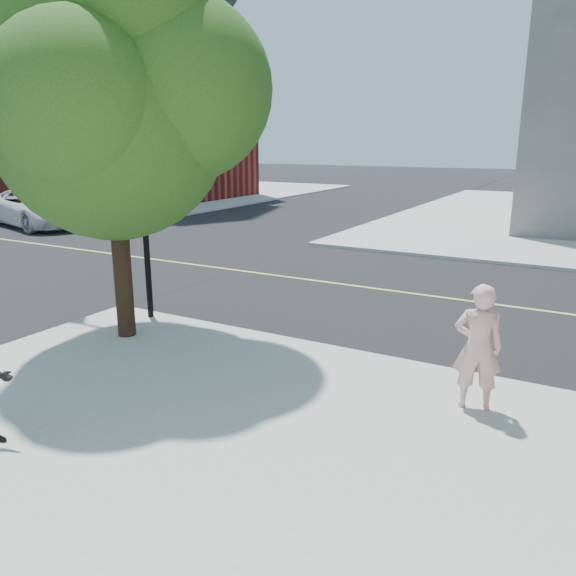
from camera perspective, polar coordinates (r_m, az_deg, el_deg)
The scene contains 9 objects.
ground at distance 12.40m, azimuth -13.20°, elevation -2.85°, with size 140.00×140.00×0.00m, color black.
road_ew at distance 15.87m, azimuth -2.24°, elevation 1.39°, with size 140.00×9.00×0.01m, color black.
sidewalk_nw at distance 43.46m, azimuth -16.71°, elevation 9.35°, with size 26.00×25.00×0.12m, color #ADADAA.
church at distance 38.89m, azimuth -18.14°, elevation 19.23°, with size 15.20×12.00×14.40m.
office_block at distance 50.76m, azimuth -24.64°, elevation 19.64°, with size 12.00×14.08×18.00m.
man_on_phone at distance 7.97m, azimuth 18.60°, elevation -5.67°, with size 0.63×0.42×1.74m, color beige.
street_tree at distance 10.43m, azimuth -17.11°, elevation 18.19°, with size 5.00×4.55×6.64m.
signal_pole at distance 13.01m, azimuth -21.34°, elevation 13.13°, with size 3.69×0.42×4.17m.
car_a at distance 27.01m, azimuth -23.81°, elevation 7.44°, with size 2.72×5.90×1.64m, color white.
Camera 1 is at (8.11, -8.64, 3.66)m, focal length 35.27 mm.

